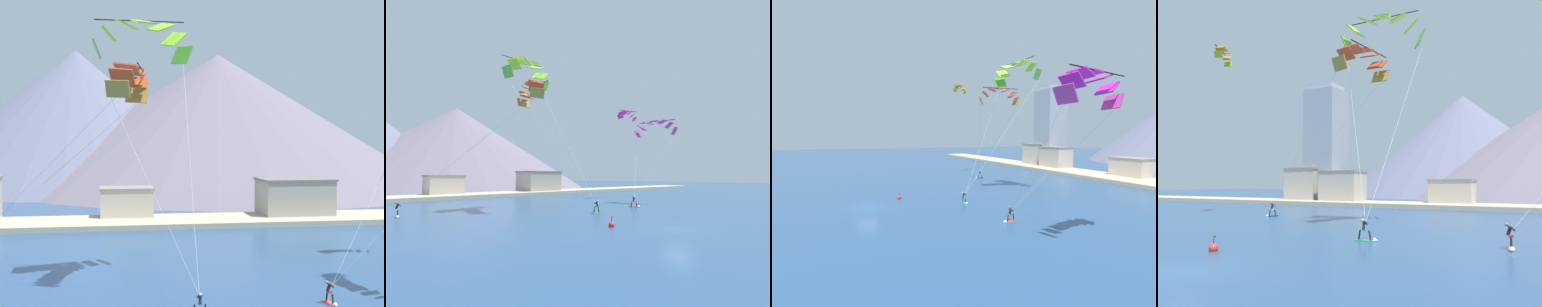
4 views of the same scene
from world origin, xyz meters
TOP-DOWN VIEW (x-y plane):
  - kitesurfer_mid_center at (12.33, 13.22)m, footprint 0.63×1.77m
  - parafoil_kite_near_lead at (-1.13, 20.35)m, footprint 15.75×7.52m
  - parafoil_kite_near_trail at (0.05, 22.80)m, footprint 8.37×12.83m
  - shoreline_strip at (0.00, 49.87)m, footprint 180.00×10.00m
  - shore_building_quay_east at (23.43, 52.24)m, footprint 10.22×7.23m
  - shore_building_quay_west at (-0.42, 53.63)m, footprint 7.45×5.28m
  - mountain_peak_west_ridge at (-11.62, 118.90)m, footprint 82.59×82.59m
  - mountain_peak_central_summit at (24.11, 112.26)m, footprint 105.17×105.17m

SIDE VIEW (x-z plane):
  - shoreline_strip at x=0.00m, z-range 0.00..0.70m
  - kitesurfer_mid_center at x=12.33m, z-range -0.37..1.28m
  - shore_building_quay_west at x=-0.42m, z-range 0.01..4.69m
  - shore_building_quay_east at x=23.43m, z-range 0.01..5.78m
  - parafoil_kite_near_lead at x=-1.13m, z-range 8.04..23.72m
  - mountain_peak_central_summit at x=24.11m, z-range 0.00..32.94m
  - mountain_peak_west_ridge at x=-11.62m, z-range 0.00..34.29m
  - parafoil_kite_near_trail at x=0.05m, z-range 9.72..29.69m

